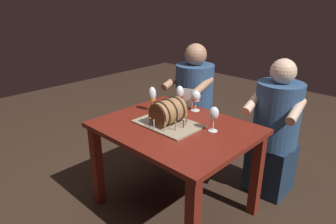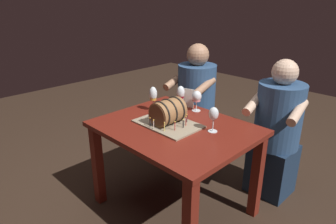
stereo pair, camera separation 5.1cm
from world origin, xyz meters
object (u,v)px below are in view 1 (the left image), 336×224
Objects in this scene: dining_table at (175,140)px; person_seated_left at (194,106)px; barrel_cake at (168,114)px; menu_card at (187,98)px; person_seated_right at (275,132)px; wine_glass_amber at (152,95)px; wine_glass_red at (180,93)px; wine_glass_rose at (196,97)px; wine_glass_empty at (214,114)px.

dining_table is 0.92× the size of person_seated_left.
barrel_cake reaches higher than dining_table.
menu_card is 0.14× the size of person_seated_right.
barrel_cake is at bearing -21.83° from wine_glass_amber.
wine_glass_red reaches higher than menu_card.
person_seated_left is at bearing 119.86° from dining_table.
wine_glass_empty is at bearing -33.62° from wine_glass_rose.
menu_card is (0.14, 0.27, -0.06)m from wine_glass_amber.
barrel_cake is at bearing -83.47° from menu_card.
dining_table is 0.87m from person_seated_right.
wine_glass_amber is 0.31m from menu_card.
wine_glass_empty is 0.88× the size of wine_glass_amber.
menu_card is 0.13× the size of person_seated_left.
wine_glass_rose is 0.14× the size of person_seated_left.
person_seated_left reaches higher than wine_glass_empty.
menu_card is at bearing -148.78° from person_seated_right.
dining_table is at bearing -155.00° from wine_glass_empty.
person_seated_right reaches higher than wine_glass_rose.
wine_glass_amber is (-0.29, 0.12, 0.05)m from barrel_cake.
person_seated_left reaches higher than wine_glass_red.
wine_glass_rose reaches higher than menu_card.
menu_card is 0.78m from person_seated_right.
wine_glass_amber is (-0.34, 0.10, 0.26)m from dining_table.
person_seated_right is (0.86, -0.00, -0.02)m from person_seated_left.
barrel_cake reaches higher than wine_glass_empty.
wine_glass_amber is at bearing -120.38° from wine_glass_red.
wine_glass_rose is at bearing -24.17° from menu_card.
person_seated_right reaches higher than wine_glass_empty.
dining_table is 6.40× the size of wine_glass_rose.
person_seated_right is (0.49, 0.77, -0.25)m from barrel_cake.
wine_glass_empty is at bearing -42.80° from person_seated_left.
barrel_cake is 2.73× the size of wine_glass_rose.
wine_glass_amber is (-0.60, -0.02, 0.01)m from wine_glass_empty.
dining_table is 0.43m from wine_glass_rose.
barrel_cake is at bearing -63.95° from person_seated_left.
barrel_cake is 0.34m from wine_glass_empty.
person_seated_right reaches higher than barrel_cake.
person_seated_right is at bearing 57.73° from barrel_cake.
person_seated_right is (0.43, 0.75, -0.05)m from dining_table.
dining_table is at bearing -75.52° from menu_card.
barrel_cake is 2.60× the size of wine_glass_empty.
menu_card is at bearing 62.82° from wine_glass_amber.
wine_glass_amber is 1.05× the size of wine_glass_red.
person_seated_right is at bearing 60.09° from dining_table.
menu_card is at bearing -59.47° from person_seated_left.
wine_glass_rose is 0.88× the size of wine_glass_red.
person_seated_right reaches higher than wine_glass_red.
wine_glass_amber is at bearing -131.86° from menu_card.
person_seated_right reaches higher than wine_glass_amber.
dining_table is at bearing -75.18° from wine_glass_rose.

